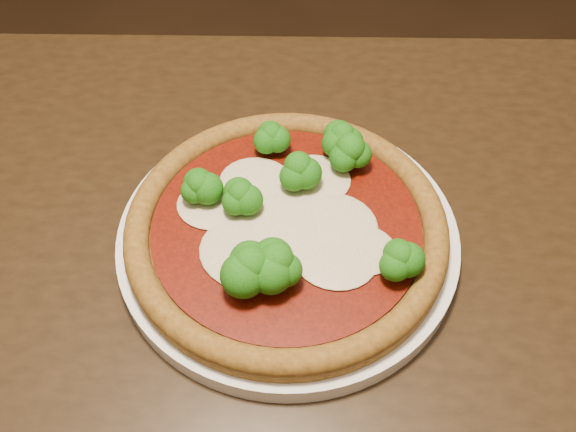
% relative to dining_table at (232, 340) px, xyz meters
% --- Properties ---
extents(dining_table, '(1.38, 1.03, 0.75)m').
position_rel_dining_table_xyz_m(dining_table, '(0.00, 0.00, 0.00)').
color(dining_table, black).
rests_on(dining_table, floor).
extents(plate, '(0.30, 0.30, 0.02)m').
position_rel_dining_table_xyz_m(plate, '(0.04, 0.06, 0.11)').
color(plate, white).
rests_on(plate, dining_table).
extents(pizza, '(0.28, 0.28, 0.06)m').
position_rel_dining_table_xyz_m(pizza, '(0.04, 0.05, 0.14)').
color(pizza, brown).
rests_on(pizza, plate).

